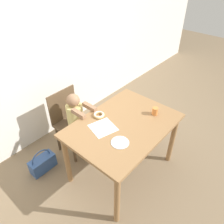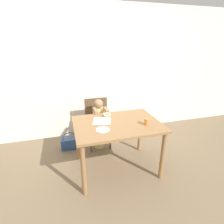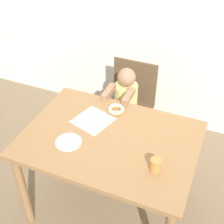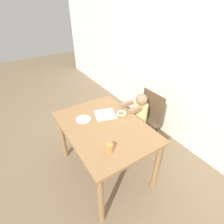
# 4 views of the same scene
# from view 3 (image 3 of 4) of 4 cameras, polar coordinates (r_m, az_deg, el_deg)

# --- Properties ---
(ground_plane) EXTENTS (12.00, 12.00, 0.00)m
(ground_plane) POSITION_cam_3_polar(r_m,az_deg,el_deg) (2.73, -0.32, -16.59)
(ground_plane) COLOR #7A664C
(wall_back) EXTENTS (8.00, 0.05, 2.50)m
(wall_back) POSITION_cam_3_polar(r_m,az_deg,el_deg) (2.98, 9.89, 18.52)
(wall_back) COLOR silver
(wall_back) RESTS_ON ground_plane
(dining_table) EXTENTS (1.19, 0.86, 0.76)m
(dining_table) POSITION_cam_3_polar(r_m,az_deg,el_deg) (2.22, -0.37, -6.69)
(dining_table) COLOR olive
(dining_table) RESTS_ON ground_plane
(chair) EXTENTS (0.41, 0.39, 0.88)m
(chair) POSITION_cam_3_polar(r_m,az_deg,el_deg) (2.93, 3.22, 1.05)
(chair) COLOR brown
(chair) RESTS_ON ground_plane
(child_figure) EXTENTS (0.22, 0.38, 0.92)m
(child_figure) POSITION_cam_3_polar(r_m,az_deg,el_deg) (2.83, 2.42, 0.01)
(child_figure) COLOR #E0D17F
(child_figure) RESTS_ON ground_plane
(donut) EXTENTS (0.13, 0.13, 0.03)m
(donut) POSITION_cam_3_polar(r_m,az_deg,el_deg) (2.36, 0.75, 0.53)
(donut) COLOR #DBB270
(donut) RESTS_ON dining_table
(napkin) EXTENTS (0.31, 0.31, 0.00)m
(napkin) POSITION_cam_3_polar(r_m,az_deg,el_deg) (2.29, -3.49, -1.50)
(napkin) COLOR white
(napkin) RESTS_ON dining_table
(handbag) EXTENTS (0.32, 0.14, 0.33)m
(handbag) POSITION_cam_3_polar(r_m,az_deg,el_deg) (3.31, -5.61, -1.86)
(handbag) COLOR #2D4C84
(handbag) RESTS_ON ground_plane
(cup) EXTENTS (0.07, 0.07, 0.09)m
(cup) POSITION_cam_3_polar(r_m,az_deg,el_deg) (1.93, 7.95, -9.58)
(cup) COLOR orange
(cup) RESTS_ON dining_table
(plate) EXTENTS (0.18, 0.18, 0.01)m
(plate) POSITION_cam_3_polar(r_m,az_deg,el_deg) (2.13, -7.96, -5.47)
(plate) COLOR silver
(plate) RESTS_ON dining_table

